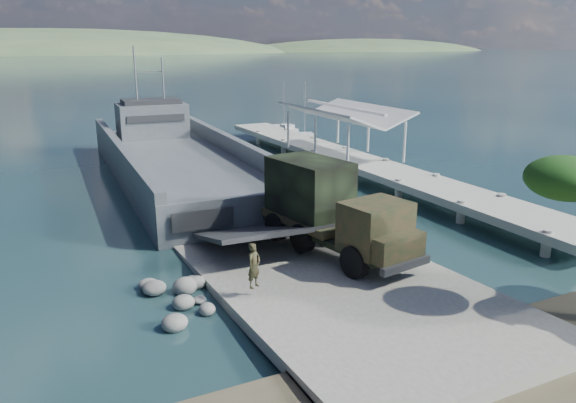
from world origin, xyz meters
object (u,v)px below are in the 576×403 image
at_px(pier, 350,152).
at_px(soldier, 254,275).
at_px(military_truck, 330,208).
at_px(sailboat_far, 284,130).
at_px(landing_craft, 179,168).
at_px(sailboat_near, 305,139).

height_order(pier, soldier, pier).
bearing_deg(soldier, pier, 19.07).
height_order(military_truck, sailboat_far, sailboat_far).
xyz_separation_m(landing_craft, military_truck, (1.93, -19.86, 1.72)).
height_order(pier, sailboat_far, sailboat_far).
distance_m(landing_craft, soldier, 23.34).
bearing_deg(landing_craft, sailboat_near, 34.49).
bearing_deg(sailboat_far, landing_craft, -136.23).
distance_m(pier, soldier, 25.77).
bearing_deg(soldier, sailboat_near, 28.93).
xyz_separation_m(military_truck, sailboat_near, (14.60, 30.09, -2.25)).
height_order(landing_craft, military_truck, landing_craft).
bearing_deg(landing_craft, pier, -12.13).
xyz_separation_m(landing_craft, soldier, (-3.40, -23.08, 0.54)).
relative_size(landing_craft, military_truck, 3.89).
xyz_separation_m(pier, sailboat_near, (3.11, 13.79, -1.25)).
distance_m(pier, landing_craft, 13.90).
height_order(military_truck, sailboat_near, sailboat_near).
distance_m(landing_craft, military_truck, 20.03).
distance_m(soldier, sailboat_near, 38.83).
bearing_deg(pier, soldier, -130.76).
bearing_deg(sailboat_near, military_truck, -100.56).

